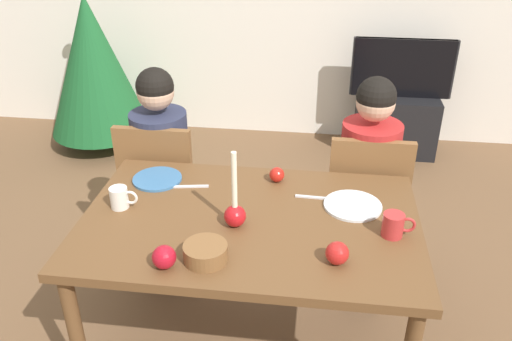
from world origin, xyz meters
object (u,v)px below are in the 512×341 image
at_px(christmas_tree, 93,65).
at_px(mug_left, 120,198).
at_px(candle_centerpiece, 235,211).
at_px(mug_right, 394,225).
at_px(tv_stand, 395,124).
at_px(plate_left, 157,179).
at_px(person_right_child, 366,187).
at_px(bowl_walnuts, 206,253).
at_px(apple_near_candle, 337,253).
at_px(plate_right, 353,206).
at_px(person_left_child, 163,174).
at_px(chair_left, 162,186).
at_px(apple_by_right_mug, 164,257).
at_px(apple_by_left_plate, 277,175).
at_px(tv, 403,68).
at_px(dining_table, 250,235).
at_px(chair_right, 365,200).

height_order(christmas_tree, mug_left, christmas_tree).
bearing_deg(candle_centerpiece, mug_right, 1.04).
bearing_deg(tv_stand, plate_left, -123.68).
bearing_deg(person_right_child, bowl_walnuts, -124.93).
bearing_deg(christmas_tree, apple_near_candle, -50.74).
bearing_deg(bowl_walnuts, plate_right, 38.56).
bearing_deg(plate_left, tv_stand, 56.32).
bearing_deg(person_left_child, mug_right, -30.77).
distance_m(chair_left, apple_by_right_mug, 1.05).
bearing_deg(candle_centerpiece, apple_by_left_plate, 70.80).
bearing_deg(apple_by_right_mug, mug_right, 20.10).
relative_size(person_left_child, tv_stand, 1.83).
relative_size(person_right_child, tv, 1.48).
relative_size(tv_stand, plate_right, 2.56).
bearing_deg(person_right_child, dining_table, -129.40).
bearing_deg(apple_near_candle, chair_right, 78.70).
bearing_deg(plate_left, tv, 56.33).
bearing_deg(plate_right, apple_near_candle, -100.20).
height_order(dining_table, christmas_tree, christmas_tree).
relative_size(person_left_child, person_right_child, 1.00).
distance_m(dining_table, tv_stand, 2.50).
xyz_separation_m(chair_left, chair_right, (1.10, 0.00, 0.00)).
bearing_deg(bowl_walnuts, apple_by_left_plate, 71.68).
relative_size(bowl_walnuts, apple_by_right_mug, 1.87).
bearing_deg(tv, candle_centerpiece, -111.59).
distance_m(chair_left, mug_left, 0.66).
relative_size(chair_left, apple_by_right_mug, 10.21).
bearing_deg(candle_centerpiece, tv_stand, 68.40).
relative_size(candle_centerpiece, plate_left, 1.45).
distance_m(tv, mug_right, 2.37).
height_order(dining_table, chair_right, chair_right).
bearing_deg(candle_centerpiece, bowl_walnuts, -106.86).
height_order(chair_right, apple_by_left_plate, chair_right).
distance_m(person_left_child, plate_left, 0.43).
height_order(dining_table, apple_by_right_mug, apple_by_right_mug).
xyz_separation_m(mug_right, apple_by_left_plate, (-0.49, 0.37, -0.01)).
xyz_separation_m(tv_stand, christmas_tree, (-2.44, -0.20, 0.46)).
distance_m(chair_right, apple_near_candle, 0.91).
distance_m(person_right_child, apple_by_left_plate, 0.58).
distance_m(person_left_child, apple_by_right_mug, 1.06).
height_order(dining_table, plate_right, plate_right).
xyz_separation_m(plate_right, mug_right, (0.15, -0.19, 0.04)).
xyz_separation_m(person_right_child, christmas_tree, (-2.09, 1.46, 0.13)).
distance_m(chair_right, tv, 1.74).
height_order(tv, candle_centerpiece, candle_centerpiece).
bearing_deg(chair_left, christmas_tree, 123.55).
xyz_separation_m(dining_table, plate_right, (0.43, 0.15, 0.09)).
height_order(mug_left, mug_right, mug_right).
bearing_deg(apple_near_candle, dining_table, 145.45).
bearing_deg(christmas_tree, person_right_child, -34.99).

